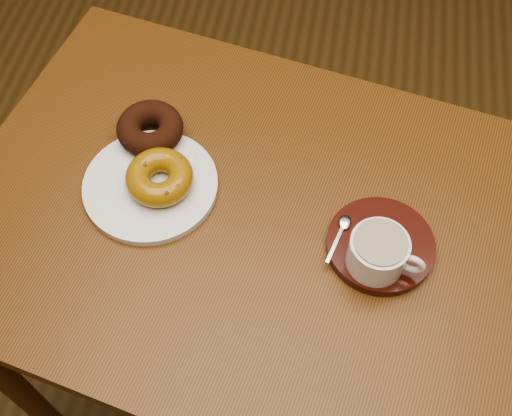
% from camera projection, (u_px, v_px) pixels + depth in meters
% --- Properties ---
extents(ground, '(6.00, 6.00, 0.00)m').
position_uv_depth(ground, '(331.00, 339.00, 1.72)').
color(ground, brown).
rests_on(ground, ground).
extents(cafe_table, '(0.99, 0.82, 0.82)m').
position_uv_depth(cafe_table, '(244.00, 254.00, 1.08)').
color(cafe_table, '#5E3614').
rests_on(cafe_table, ground).
extents(donut_plate, '(0.23, 0.23, 0.01)m').
position_uv_depth(donut_plate, '(151.00, 185.00, 0.99)').
color(donut_plate, white).
rests_on(donut_plate, cafe_table).
extents(donut_cinnamon, '(0.14, 0.14, 0.04)m').
position_uv_depth(donut_cinnamon, '(150.00, 128.00, 1.02)').
color(donut_cinnamon, black).
rests_on(donut_cinnamon, donut_plate).
extents(donut_caramel, '(0.11, 0.11, 0.04)m').
position_uv_depth(donut_caramel, '(159.00, 177.00, 0.97)').
color(donut_caramel, '#9C6911').
rests_on(donut_caramel, donut_plate).
extents(saucer, '(0.19, 0.19, 0.02)m').
position_uv_depth(saucer, '(380.00, 245.00, 0.93)').
color(saucer, '#340C07').
rests_on(saucer, cafe_table).
extents(coffee_cup, '(0.11, 0.08, 0.06)m').
position_uv_depth(coffee_cup, '(379.00, 252.00, 0.88)').
color(coffee_cup, white).
rests_on(coffee_cup, saucer).
extents(teaspoon, '(0.03, 0.09, 0.01)m').
position_uv_depth(teaspoon, '(343.00, 226.00, 0.94)').
color(teaspoon, silver).
rests_on(teaspoon, saucer).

